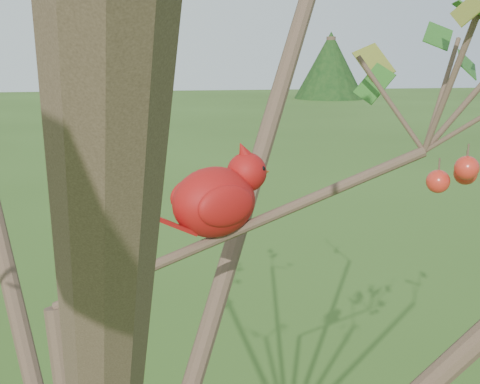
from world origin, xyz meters
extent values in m
sphere|color=red|center=(0.65, 0.09, 2.15)|extent=(0.04, 0.04, 0.04)
sphere|color=red|center=(0.62, 0.05, 2.17)|extent=(0.04, 0.04, 0.04)
sphere|color=red|center=(0.59, 0.08, 2.14)|extent=(0.04, 0.04, 0.04)
ellipsoid|color=#A40E11|center=(0.21, 0.08, 2.12)|extent=(0.17, 0.16, 0.11)
sphere|color=#A40E11|center=(0.27, 0.10, 2.16)|extent=(0.09, 0.09, 0.07)
cone|color=#A40E11|center=(0.26, 0.10, 2.20)|extent=(0.06, 0.05, 0.05)
cone|color=#D85914|center=(0.30, 0.12, 2.16)|extent=(0.04, 0.03, 0.02)
ellipsoid|color=black|center=(0.29, 0.11, 2.16)|extent=(0.03, 0.04, 0.03)
cube|color=#A40E11|center=(0.14, 0.04, 2.10)|extent=(0.09, 0.07, 0.05)
ellipsoid|color=#A40E11|center=(0.19, 0.12, 2.13)|extent=(0.10, 0.07, 0.07)
ellipsoid|color=#A40E11|center=(0.22, 0.04, 2.13)|extent=(0.10, 0.07, 0.07)
cylinder|color=#3B2C20|center=(10.35, 31.13, 1.64)|extent=(0.49, 0.49, 3.29)
cone|color=black|center=(10.35, 31.13, 1.78)|extent=(3.84, 3.84, 3.56)
camera|label=1|loc=(0.10, -0.85, 2.35)|focal=45.00mm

